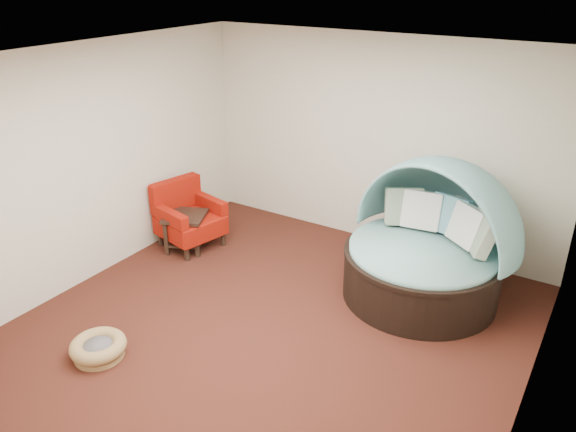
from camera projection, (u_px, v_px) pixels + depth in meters
The scene contains 10 objects.
floor at pixel (274, 326), 6.04m from camera, with size 5.00×5.00×0.00m, color #451A13.
wall_back at pixel (377, 143), 7.40m from camera, with size 5.00×5.00×0.00m, color beige.
wall_front at pixel (54, 341), 3.53m from camera, with size 5.00×5.00×0.00m, color beige.
wall_left at pixel (97, 163), 6.67m from camera, with size 5.00×5.00×0.00m, color beige.
wall_right at pixel (547, 276), 4.26m from camera, with size 5.00×5.00×0.00m, color beige.
ceiling at pixel (271, 60), 4.89m from camera, with size 5.00×5.00×0.00m, color white.
canopy_daybed at pixel (430, 235), 6.35m from camera, with size 2.21×2.17×1.63m.
pet_basket at pixel (98, 348), 5.54m from camera, with size 0.68×0.68×0.19m.
red_armchair at pixel (188, 217), 7.64m from camera, with size 0.91×0.91×0.90m.
side_table at pixel (186, 227), 7.55m from camera, with size 0.69×0.69×0.50m.
Camera 1 is at (2.78, -4.17, 3.58)m, focal length 35.00 mm.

